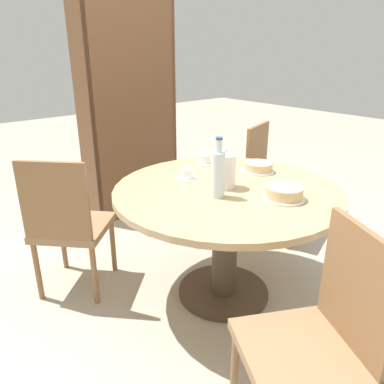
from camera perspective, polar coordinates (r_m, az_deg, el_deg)
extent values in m
plane|color=#B2A893|center=(2.50, 4.77, -15.05)|extent=(14.00, 14.00, 0.00)
cylinder|color=#473828|center=(2.49, 4.78, -14.77)|extent=(0.57, 0.57, 0.03)
cylinder|color=#473828|center=(2.31, 5.04, -7.88)|extent=(0.15, 0.15, 0.65)
cylinder|color=tan|center=(2.16, 5.33, 0.14)|extent=(1.30, 1.30, 0.04)
cylinder|color=olive|center=(2.97, 14.77, -5.00)|extent=(0.03, 0.03, 0.40)
cylinder|color=olive|center=(3.29, 16.64, -2.56)|extent=(0.03, 0.03, 0.40)
cylinder|color=olive|center=(3.07, 8.36, -3.56)|extent=(0.03, 0.03, 0.40)
cylinder|color=olive|center=(3.38, 10.78, -1.34)|extent=(0.03, 0.03, 0.40)
cube|color=#93704C|center=(3.09, 12.97, 0.67)|extent=(0.53, 0.53, 0.04)
cube|color=olive|center=(3.07, 9.88, 5.80)|extent=(0.39, 0.15, 0.47)
cylinder|color=olive|center=(2.66, -11.95, -7.96)|extent=(0.03, 0.03, 0.40)
cylinder|color=olive|center=(2.79, -19.06, -7.29)|extent=(0.03, 0.03, 0.40)
cylinder|color=olive|center=(2.37, -14.62, -12.12)|extent=(0.03, 0.03, 0.40)
cylinder|color=olive|center=(2.52, -22.46, -11.09)|extent=(0.03, 0.03, 0.40)
cube|color=#93704C|center=(2.48, -17.58, -5.13)|extent=(0.59, 0.59, 0.04)
cube|color=olive|center=(2.21, -20.27, -1.42)|extent=(0.29, 0.31, 0.47)
cylinder|color=olive|center=(1.77, 6.52, -25.09)|extent=(0.03, 0.03, 0.40)
cylinder|color=olive|center=(1.89, 17.81, -22.53)|extent=(0.03, 0.03, 0.40)
cube|color=#93704C|center=(1.56, 15.92, -22.52)|extent=(0.57, 0.57, 0.04)
cube|color=olive|center=(1.50, 23.84, -13.34)|extent=(0.22, 0.36, 0.47)
cube|color=brown|center=(3.68, -4.10, 13.61)|extent=(0.04, 0.28, 1.98)
cube|color=brown|center=(3.26, -16.02, 11.87)|extent=(0.04, 0.28, 1.98)
cube|color=brown|center=(3.34, -8.52, 12.65)|extent=(0.86, 0.02, 1.98)
cube|color=brown|center=(3.72, -8.80, -2.08)|extent=(0.79, 0.27, 0.04)
cube|color=brown|center=(3.59, -9.14, 3.46)|extent=(0.79, 0.27, 0.04)
cube|color=brown|center=(3.49, -9.52, 9.65)|extent=(0.79, 0.27, 0.04)
cube|color=brown|center=(3.43, -9.93, 16.12)|extent=(0.79, 0.27, 0.04)
cube|color=brown|center=(3.42, -10.38, 22.71)|extent=(0.79, 0.27, 0.04)
cube|color=teal|center=(3.76, -6.01, 1.04)|extent=(0.35, 0.21, 0.30)
cube|color=orange|center=(3.55, -11.80, -0.87)|extent=(0.35, 0.21, 0.26)
cube|color=teal|center=(3.64, -6.19, 6.83)|extent=(0.34, 0.21, 0.32)
cube|color=orange|center=(3.43, -12.33, 4.99)|extent=(0.34, 0.21, 0.26)
cube|color=#28703D|center=(3.58, -6.20, 13.02)|extent=(0.31, 0.21, 0.32)
cube|color=orange|center=(3.33, -13.17, 11.76)|extent=(0.31, 0.21, 0.30)
cube|color=#B72D28|center=(3.54, -6.59, 19.34)|extent=(0.32, 0.21, 0.32)
cube|color=orange|center=(3.30, -13.60, 18.17)|extent=(0.32, 0.21, 0.25)
cube|color=#703384|center=(3.54, -7.07, 25.68)|extent=(0.35, 0.21, 0.32)
cube|color=beige|center=(3.31, -14.06, 25.40)|extent=(0.35, 0.21, 0.30)
cylinder|color=white|center=(2.13, 5.00, 3.18)|extent=(0.12, 0.12, 0.20)
cone|color=white|center=(2.10, 5.09, 5.96)|extent=(0.11, 0.11, 0.02)
sphere|color=white|center=(2.10, 5.11, 6.47)|extent=(0.02, 0.02, 0.02)
cylinder|color=silver|center=(1.99, 4.03, 2.58)|extent=(0.07, 0.07, 0.25)
cylinder|color=silver|center=(1.94, 4.15, 6.99)|extent=(0.03, 0.03, 0.07)
cylinder|color=#2D5184|center=(1.93, 4.18, 8.16)|extent=(0.04, 0.04, 0.01)
cylinder|color=white|center=(2.05, 13.76, -0.87)|extent=(0.23, 0.23, 0.01)
cylinder|color=#DBB784|center=(2.04, 13.85, 0.05)|extent=(0.20, 0.20, 0.06)
cylinder|color=white|center=(2.47, 10.04, 3.21)|extent=(0.21, 0.21, 0.01)
cylinder|color=#DBB784|center=(2.46, 10.09, 3.89)|extent=(0.18, 0.18, 0.05)
cylinder|color=white|center=(2.29, -0.70, 2.06)|extent=(0.12, 0.12, 0.01)
cylinder|color=white|center=(2.28, -0.71, 2.82)|extent=(0.07, 0.07, 0.06)
cylinder|color=white|center=(2.59, 2.00, 4.37)|extent=(0.12, 0.12, 0.01)
cylinder|color=white|center=(2.58, 2.01, 5.05)|extent=(0.07, 0.07, 0.06)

